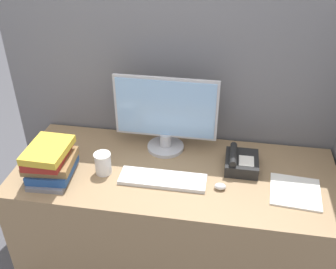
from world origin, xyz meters
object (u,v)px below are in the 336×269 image
Objects in this scene: coffee_cup at (103,163)px; desk_telephone at (241,162)px; mouse at (220,186)px; book_stack at (50,161)px; monitor at (166,116)px; keyboard at (163,179)px.

coffee_cup reaches higher than desk_telephone.
mouse is 0.85m from book_stack.
coffee_cup reaches higher than mouse.
desk_telephone is at bearing 63.16° from mouse.
coffee_cup is 0.71m from desk_telephone.
monitor is 0.64m from book_stack.
coffee_cup is at bearing -135.50° from monitor.
desk_telephone is (0.10, 0.19, 0.02)m from mouse.
coffee_cup is (-0.31, 0.02, 0.05)m from keyboard.
monitor is 1.28× the size of keyboard.
monitor is at bearing 164.49° from desk_telephone.
monitor reaches higher than keyboard.
desk_telephone is at bearing 12.70° from coffee_cup.
coffee_cup is (-0.28, -0.27, -0.15)m from monitor.
book_stack reaches higher than mouse.
mouse is at bearing -43.39° from monitor.
coffee_cup reaches higher than keyboard.
desk_telephone is at bearing 24.32° from keyboard.
mouse is (0.32, -0.30, -0.19)m from monitor.
monitor is at bearing 136.61° from mouse.
keyboard is (0.03, -0.29, -0.20)m from monitor.
keyboard is at bearing 176.90° from mouse.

